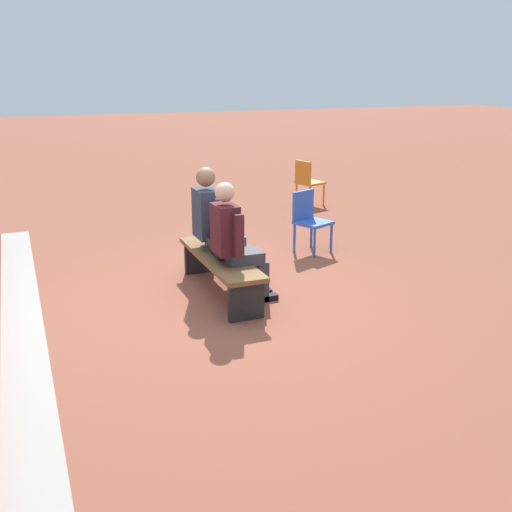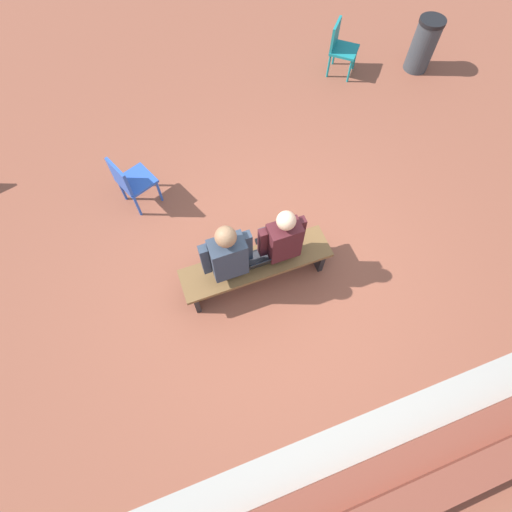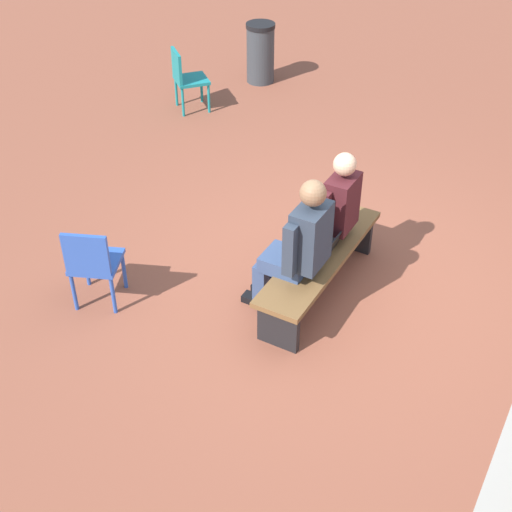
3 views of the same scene
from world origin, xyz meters
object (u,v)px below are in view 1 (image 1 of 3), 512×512
Objects in this scene: laptop at (220,252)px; plastic_chair_foreground at (309,217)px; plastic_chair_mid_courtyard at (307,180)px; person_student at (235,239)px; bench at (220,264)px; person_adult at (216,223)px.

plastic_chair_foreground is (1.17, -1.69, -0.02)m from laptop.
laptop is at bearing 124.59° from plastic_chair_foreground.
plastic_chair_mid_courtyard is 2.95m from plastic_chair_foreground.
person_student is 2.17m from plastic_chair_foreground.
bench is 0.15m from laptop.
person_student is 0.96× the size of person_adult.
plastic_chair_foreground is (-2.64, 1.31, 0.00)m from plastic_chair_mid_courtyard.
person_adult is 4.34× the size of laptop.
bench is at bearing 123.91° from plastic_chair_foreground.
person_adult is 1.65× the size of plastic_chair_mid_courtyard.
laptop is (-0.04, 0.01, 0.15)m from bench.
laptop is 0.38× the size of plastic_chair_mid_courtyard.
plastic_chair_foreground reaches higher than bench.
person_adult is 1.65× the size of plastic_chair_foreground.
laptop is (0.27, 0.08, -0.21)m from person_student.
plastic_chair_foreground is (0.80, -1.61, -0.25)m from person_adult.
plastic_chair_foreground is at bearing -63.62° from person_adult.
plastic_chair_mid_courtyard is at bearing -26.31° from plastic_chair_foreground.
plastic_chair_foreground is at bearing -56.09° from bench.
plastic_chair_foreground is at bearing -55.41° from laptop.
person_student is at bearing -163.80° from laptop.
person_student is at bearing 131.69° from plastic_chair_foreground.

